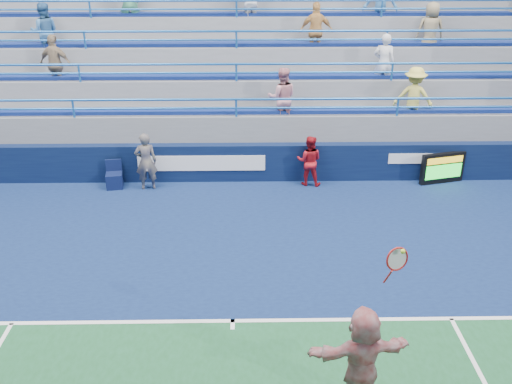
{
  "coord_description": "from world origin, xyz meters",
  "views": [
    {
      "loc": [
        0.29,
        -8.59,
        6.73
      ],
      "look_at": [
        0.48,
        2.5,
        1.5
      ],
      "focal_mm": 40.0,
      "sensor_mm": 36.0,
      "label": 1
    }
  ],
  "objects_px": {
    "line_judge": "(146,162)",
    "serve_speed_board": "(442,168)",
    "tennis_player": "(362,357)",
    "ball_girl": "(309,161)",
    "judge_chair": "(115,179)"
  },
  "relations": [
    {
      "from": "line_judge",
      "to": "serve_speed_board",
      "type": "bearing_deg",
      "value": 171.63
    },
    {
      "from": "serve_speed_board",
      "to": "line_judge",
      "type": "distance_m",
      "value": 8.33
    },
    {
      "from": "line_judge",
      "to": "tennis_player",
      "type": "bearing_deg",
      "value": 109.31
    },
    {
      "from": "serve_speed_board",
      "to": "ball_girl",
      "type": "relative_size",
      "value": 0.9
    },
    {
      "from": "serve_speed_board",
      "to": "line_judge",
      "type": "xyz_separation_m",
      "value": [
        -8.32,
        -0.25,
        0.36
      ]
    },
    {
      "from": "serve_speed_board",
      "to": "judge_chair",
      "type": "relative_size",
      "value": 1.67
    },
    {
      "from": "line_judge",
      "to": "judge_chair",
      "type": "bearing_deg",
      "value": -15.84
    },
    {
      "from": "judge_chair",
      "to": "tennis_player",
      "type": "xyz_separation_m",
      "value": [
        5.41,
        -8.02,
        0.61
      ]
    },
    {
      "from": "ball_girl",
      "to": "judge_chair",
      "type": "bearing_deg",
      "value": 12.6
    },
    {
      "from": "serve_speed_board",
      "to": "tennis_player",
      "type": "height_order",
      "value": "tennis_player"
    },
    {
      "from": "serve_speed_board",
      "to": "tennis_player",
      "type": "distance_m",
      "value": 9.05
    },
    {
      "from": "judge_chair",
      "to": "tennis_player",
      "type": "relative_size",
      "value": 0.28
    },
    {
      "from": "serve_speed_board",
      "to": "judge_chair",
      "type": "height_order",
      "value": "serve_speed_board"
    },
    {
      "from": "tennis_player",
      "to": "line_judge",
      "type": "xyz_separation_m",
      "value": [
        -4.47,
        7.93,
        -0.05
      ]
    },
    {
      "from": "judge_chair",
      "to": "line_judge",
      "type": "distance_m",
      "value": 1.1
    }
  ]
}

